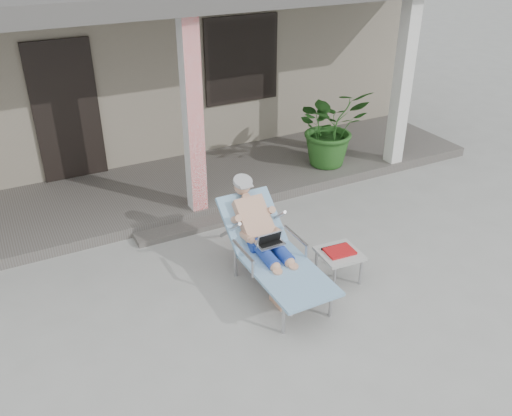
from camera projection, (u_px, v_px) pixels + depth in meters
ground at (271, 300)px, 6.04m from camera, size 60.00×60.00×0.00m
house at (108, 40)px, 10.30m from camera, size 10.40×5.40×3.30m
porch_deck at (177, 188)px, 8.34m from camera, size 10.00×2.00×0.15m
porch_overhang at (164, 2)px, 7.00m from camera, size 10.00×2.30×2.85m
porch_step at (207, 223)px, 7.47m from camera, size 2.00×0.30×0.07m
lounger at (268, 228)px, 6.01m from camera, size 0.68×1.80×1.17m
side_table at (339, 255)px, 6.21m from camera, size 0.49×0.49×0.42m
potted_palm at (331, 126)px, 8.67m from camera, size 1.26×1.13×1.28m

